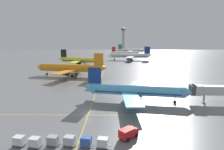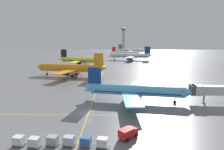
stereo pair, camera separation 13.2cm
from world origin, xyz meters
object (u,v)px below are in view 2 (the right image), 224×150
at_px(baggage_cart_row_leftmost, 19,141).
at_px(control_tower, 123,37).
at_px(airliner_third_row, 81,60).
at_px(airliner_far_left_stand, 130,56).
at_px(baggage_cart_row_fifth, 86,141).
at_px(service_truck_red_van, 128,132).
at_px(baggage_cart_row_second, 34,142).
at_px(baggage_cart_row_rightmost, 102,143).
at_px(airliner_distant_taxiway, 131,50).
at_px(airliner_front_gate, 135,90).
at_px(airliner_second_row, 71,68).
at_px(airliner_far_right_stand, 125,53).
at_px(jet_bridge, 215,90).
at_px(baggage_cart_row_fourth, 69,141).
at_px(baggage_cart_row_middle, 52,140).

height_order(baggage_cart_row_leftmost, control_tower, control_tower).
distance_m(airliner_third_row, baggage_cart_row_leftmost, 110.20).
bearing_deg(airliner_far_left_stand, baggage_cart_row_fifth, -97.57).
bearing_deg(service_truck_red_van, baggage_cart_row_leftmost, -171.09).
height_order(airliner_third_row, baggage_cart_row_second, airliner_third_row).
bearing_deg(baggage_cart_row_second, baggage_cart_row_rightmost, 0.39).
bearing_deg(airliner_far_left_stand, baggage_cart_row_leftmost, -102.37).
relative_size(airliner_distant_taxiway, control_tower, 0.96).
bearing_deg(airliner_distant_taxiway, airliner_front_gate, -94.30).
xyz_separation_m(airliner_second_row, airliner_distant_taxiway, (44.72, 158.17, -0.11)).
bearing_deg(airliner_far_right_stand, airliner_front_gate, -91.72).
distance_m(airliner_distant_taxiway, baggage_cart_row_leftmost, 229.86).
bearing_deg(service_truck_red_van, baggage_cart_row_fifth, -158.14).
relative_size(jet_bridge, control_tower, 0.44).
distance_m(baggage_cart_row_fourth, control_tower, 339.35).
bearing_deg(service_truck_red_van, airliner_second_row, 111.87).
relative_size(airliner_front_gate, airliner_second_row, 0.86).
xyz_separation_m(baggage_cart_row_fourth, control_tower, (23.96, 337.77, 22.16)).
height_order(service_truck_red_van, baggage_cart_row_second, service_truck_red_van).
distance_m(baggage_cart_row_leftmost, baggage_cart_row_second, 3.16).
xyz_separation_m(airliner_far_right_stand, control_tower, (4.29, 149.00, 19.61)).
height_order(airliner_distant_taxiway, jet_bridge, airliner_distant_taxiway).
xyz_separation_m(airliner_far_right_stand, baggage_cart_row_rightmost, (-13.41, -189.31, -2.55)).
height_order(airliner_third_row, airliner_far_right_stand, airliner_third_row).
bearing_deg(airliner_far_right_stand, airliner_far_left_stand, -86.52).
distance_m(airliner_second_row, baggage_cart_row_rightmost, 71.92).
height_order(airliner_second_row, airliner_distant_taxiway, airliner_second_row).
bearing_deg(baggage_cart_row_rightmost, airliner_third_row, 101.95).
bearing_deg(baggage_cart_row_fourth, baggage_cart_row_middle, 179.58).
bearing_deg(baggage_cart_row_rightmost, baggage_cart_row_fourth, 175.15).
height_order(airliner_far_left_stand, control_tower, control_tower).
xyz_separation_m(airliner_far_left_stand, airliner_distant_taxiway, (7.49, 81.78, -0.19)).
relative_size(airliner_third_row, airliner_far_left_stand, 0.90).
bearing_deg(jet_bridge, baggage_cart_row_fifth, -145.17).
bearing_deg(baggage_cart_row_leftmost, baggage_cart_row_fourth, 0.89).
distance_m(airliner_second_row, airliner_far_left_stand, 84.98).
bearing_deg(airliner_far_right_stand, baggage_cart_row_rightmost, -94.05).
distance_m(baggage_cart_row_middle, baggage_cart_row_fourth, 3.13).
height_order(airliner_third_row, airliner_distant_taxiway, airliner_distant_taxiway).
distance_m(airliner_third_row, airliner_distant_taxiway, 125.67).
distance_m(airliner_third_row, baggage_cart_row_second, 110.93).
distance_m(baggage_cart_row_fourth, baggage_cart_row_rightmost, 6.28).
height_order(airliner_far_left_stand, baggage_cart_row_leftmost, airliner_far_left_stand).
relative_size(baggage_cart_row_fourth, jet_bridge, 0.16).
xyz_separation_m(airliner_far_left_stand, control_tower, (1.61, 193.23, 18.87)).
xyz_separation_m(baggage_cart_row_leftmost, baggage_cart_row_fourth, (9.38, 0.15, 0.00)).
xyz_separation_m(airliner_distant_taxiway, baggage_cart_row_rightmost, (-23.59, -226.85, -3.10)).
bearing_deg(baggage_cart_row_middle, service_truck_red_van, 12.04).
bearing_deg(baggage_cart_row_second, baggage_cart_row_fifth, 2.74).
xyz_separation_m(airliner_third_row, control_tower, (41.04, 228.03, 19.22)).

